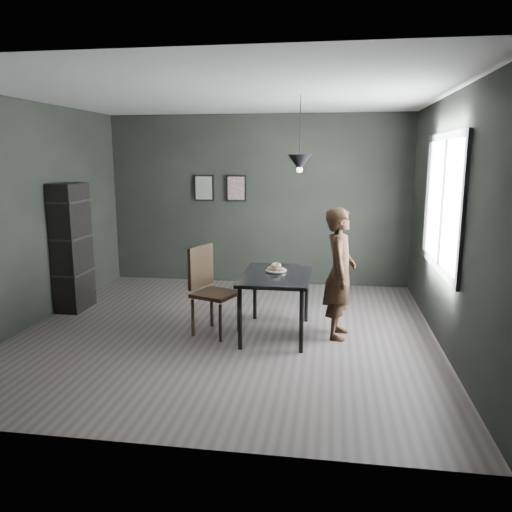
# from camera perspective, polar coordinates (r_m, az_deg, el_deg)

# --- Properties ---
(ground) EXTENTS (5.00, 5.00, 0.00)m
(ground) POSITION_cam_1_polar(r_m,az_deg,el_deg) (6.23, -3.29, -8.60)
(ground) COLOR #352F2E
(ground) RESTS_ON ground
(back_wall) EXTENTS (5.00, 0.10, 2.80)m
(back_wall) POSITION_cam_1_polar(r_m,az_deg,el_deg) (8.35, 0.15, 6.37)
(back_wall) COLOR black
(back_wall) RESTS_ON ground
(ceiling) EXTENTS (5.00, 5.00, 0.02)m
(ceiling) POSITION_cam_1_polar(r_m,az_deg,el_deg) (5.90, -3.61, 17.93)
(ceiling) COLOR silver
(ceiling) RESTS_ON ground
(window_assembly) EXTENTS (0.04, 1.96, 1.56)m
(window_assembly) POSITION_cam_1_polar(r_m,az_deg,el_deg) (6.08, 20.54, 5.70)
(window_assembly) COLOR white
(window_assembly) RESTS_ON ground
(cafe_table) EXTENTS (0.80, 1.20, 0.75)m
(cafe_table) POSITION_cam_1_polar(r_m,az_deg,el_deg) (5.94, 2.32, -2.80)
(cafe_table) COLOR black
(cafe_table) RESTS_ON ground
(white_plate) EXTENTS (0.23, 0.23, 0.01)m
(white_plate) POSITION_cam_1_polar(r_m,az_deg,el_deg) (6.04, 2.30, -1.74)
(white_plate) COLOR silver
(white_plate) RESTS_ON cafe_table
(donut_pile) EXTENTS (0.22, 0.16, 0.10)m
(donut_pile) POSITION_cam_1_polar(r_m,az_deg,el_deg) (6.03, 2.31, -1.34)
(donut_pile) COLOR beige
(donut_pile) RESTS_ON white_plate
(woman) EXTENTS (0.41, 0.59, 1.55)m
(woman) POSITION_cam_1_polar(r_m,az_deg,el_deg) (5.93, 9.54, -1.96)
(woman) COLOR black
(woman) RESTS_ON ground
(wood_chair) EXTENTS (0.60, 0.60, 1.07)m
(wood_chair) POSITION_cam_1_polar(r_m,az_deg,el_deg) (6.04, -5.41, -3.22)
(wood_chair) COLOR black
(wood_chair) RESTS_ON ground
(shelf_unit) EXTENTS (0.33, 0.59, 1.77)m
(shelf_unit) POSITION_cam_1_polar(r_m,az_deg,el_deg) (7.37, -20.30, 0.95)
(shelf_unit) COLOR black
(shelf_unit) RESTS_ON ground
(pendant_lamp) EXTENTS (0.28, 0.28, 0.86)m
(pendant_lamp) POSITION_cam_1_polar(r_m,az_deg,el_deg) (5.84, 5.02, 10.60)
(pendant_lamp) COLOR black
(pendant_lamp) RESTS_ON ground
(framed_print_left) EXTENTS (0.34, 0.04, 0.44)m
(framed_print_left) POSITION_cam_1_polar(r_m,az_deg,el_deg) (8.48, -5.96, 7.75)
(framed_print_left) COLOR black
(framed_print_left) RESTS_ON ground
(framed_print_right) EXTENTS (0.34, 0.04, 0.44)m
(framed_print_right) POSITION_cam_1_polar(r_m,az_deg,el_deg) (8.36, -2.27, 7.75)
(framed_print_right) COLOR black
(framed_print_right) RESTS_ON ground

